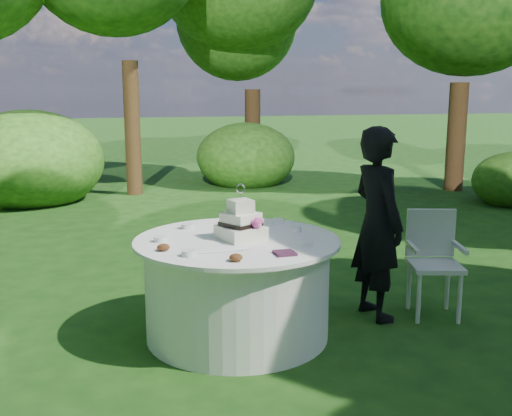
% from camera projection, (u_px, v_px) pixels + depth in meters
% --- Properties ---
extents(ground, '(80.00, 80.00, 0.00)m').
position_uv_depth(ground, '(238.00, 335.00, 4.67)').
color(ground, '#163B10').
rests_on(ground, ground).
extents(napkins, '(0.14, 0.14, 0.02)m').
position_uv_depth(napkins, '(285.00, 253.00, 4.09)').
color(napkins, '#441D37').
rests_on(napkins, table).
extents(feather_plume, '(0.48, 0.07, 0.01)m').
position_uv_depth(feather_plume, '(220.00, 251.00, 4.16)').
color(feather_plume, white).
rests_on(feather_plume, table).
extents(guest, '(0.44, 0.62, 1.60)m').
position_uv_depth(guest, '(377.00, 224.00, 4.92)').
color(guest, black).
rests_on(guest, ground).
extents(table, '(1.56, 1.56, 0.77)m').
position_uv_depth(table, '(237.00, 287.00, 4.60)').
color(table, white).
rests_on(table, ground).
extents(cake, '(0.38, 0.38, 0.42)m').
position_uv_depth(cake, '(241.00, 224.00, 4.51)').
color(cake, beige).
rests_on(cake, table).
extents(chair, '(0.51, 0.51, 0.88)m').
position_uv_depth(chair, '(433.00, 254.00, 5.04)').
color(chair, silver).
rests_on(chair, ground).
extents(votives, '(1.18, 0.92, 0.04)m').
position_uv_depth(votives, '(237.00, 234.00, 4.58)').
color(votives, white).
rests_on(votives, table).
extents(petal_cups, '(0.51, 0.49, 0.05)m').
position_uv_depth(petal_cups, '(198.00, 252.00, 4.06)').
color(petal_cups, '#562D16').
rests_on(petal_cups, table).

